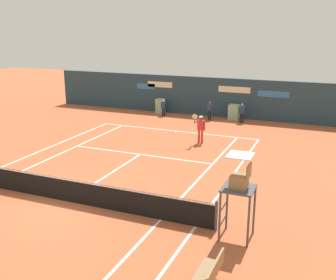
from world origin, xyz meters
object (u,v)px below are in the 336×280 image
Objects in this scene: umpire_chair at (239,185)px; ball_kid_right_post at (210,110)px; tennis_ball_near_service_line at (122,151)px; ball_kid_left_post at (163,107)px; ball_kid_centre_post at (242,112)px; player_on_baseline at (200,127)px; player_bench at (209,273)px.

umpire_chair is 16.80m from ball_kid_right_post.
umpire_chair is at bearing -40.07° from tennis_ball_near_service_line.
ball_kid_centre_post is at bearing -179.64° from ball_kid_left_post.
player_on_baseline is (-4.47, 9.83, -0.86)m from umpire_chair.
player_bench is 1.11× the size of ball_kid_right_post.
ball_kid_right_post is (-2.34, -0.00, -0.02)m from ball_kid_centre_post.
ball_kid_centre_post reaches higher than ball_kid_left_post.
ball_kid_right_post is at bearing 19.91° from umpire_chair.
player_on_baseline is at bearing 19.11° from player_bench.
player_bench is at bearing -50.75° from tennis_ball_near_service_line.
umpire_chair is at bearing 115.23° from ball_kid_right_post.
ball_kid_centre_post is at bearing 64.08° from tennis_ball_near_service_line.
ball_kid_right_post is (-5.67, 18.71, 0.27)m from player_bench.
player_bench reaches higher than tennis_ball_near_service_line.
umpire_chair is 16.15m from ball_kid_centre_post.
tennis_ball_near_service_line is (-3.36, -3.24, -0.94)m from player_on_baseline.
player_bench is 20.89m from ball_kid_left_post.
umpire_chair is 1.88× the size of player_bench.
umpire_chair is 3.23m from player_bench.
tennis_ball_near_service_line is (-4.46, -9.18, -0.76)m from ball_kid_centre_post.
tennis_ball_near_service_line is at bearing 39.25° from player_bench.
ball_kid_right_post is (-5.71, 15.76, -1.05)m from umpire_chair.
ball_kid_left_post is (-9.34, 15.76, -1.11)m from umpire_chair.
ball_kid_centre_post is at bearing -104.84° from player_on_baseline.
player_bench is at bearing 179.18° from umpire_chair.
player_on_baseline is at bearing 107.13° from ball_kid_right_post.
ball_kid_centre_post reaches higher than player_bench.
ball_kid_centre_post is at bearing -174.68° from ball_kid_right_post.
ball_kid_centre_post is 10.23m from tennis_ball_near_service_line.
ball_kid_right_post is (-1.24, 5.93, -0.19)m from player_on_baseline.
umpire_chair is 2.08× the size of ball_kid_right_post.
tennis_ball_near_service_line is (1.51, -9.18, -0.69)m from ball_kid_left_post.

